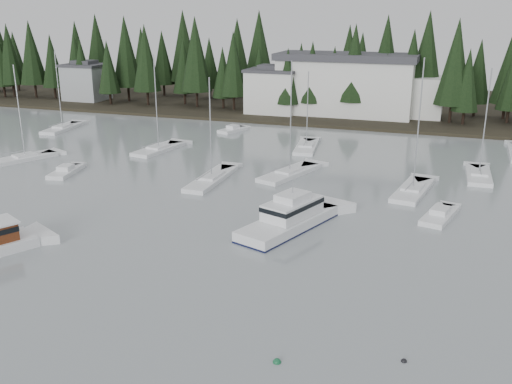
% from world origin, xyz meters
% --- Properties ---
extents(far_shore_land, '(240.00, 54.00, 1.00)m').
position_xyz_m(far_shore_land, '(0.00, 97.00, 0.00)').
color(far_shore_land, black).
rests_on(far_shore_land, ground).
extents(conifer_treeline, '(200.00, 22.00, 20.00)m').
position_xyz_m(conifer_treeline, '(0.00, 86.00, 0.00)').
color(conifer_treeline, black).
rests_on(conifer_treeline, ground).
extents(house_west, '(9.54, 7.42, 8.75)m').
position_xyz_m(house_west, '(-18.00, 79.00, 4.65)').
color(house_west, silver).
rests_on(house_west, ground).
extents(house_far_west, '(8.48, 7.42, 8.25)m').
position_xyz_m(house_far_west, '(-60.00, 81.00, 4.40)').
color(house_far_west, '#999EA0').
rests_on(house_far_west, ground).
extents(harbor_inn, '(29.50, 11.50, 10.90)m').
position_xyz_m(harbor_inn, '(-2.96, 82.34, 5.78)').
color(harbor_inn, silver).
rests_on(harbor_inn, ground).
extents(cabin_cruiser_center, '(7.23, 12.05, 4.95)m').
position_xyz_m(cabin_cruiser_center, '(0.92, 24.52, 0.74)').
color(cabin_cruiser_center, white).
rests_on(cabin_cruiser_center, ground).
extents(sailboat_0, '(5.77, 10.38, 13.95)m').
position_xyz_m(sailboat_0, '(-3.83, 41.17, 0.07)').
color(sailboat_0, white).
rests_on(sailboat_0, ground).
extents(sailboat_1, '(3.95, 9.54, 11.37)m').
position_xyz_m(sailboat_1, '(-5.32, 55.01, 0.06)').
color(sailboat_1, white).
rests_on(sailboat_1, ground).
extents(sailboat_2, '(4.18, 9.85, 14.84)m').
position_xyz_m(sailboat_2, '(10.65, 39.00, 0.08)').
color(sailboat_2, white).
rests_on(sailboat_2, ground).
extents(sailboat_3, '(2.89, 8.62, 13.24)m').
position_xyz_m(sailboat_3, '(17.54, 47.59, 0.08)').
color(sailboat_3, white).
rests_on(sailboat_3, ground).
extents(sailboat_4, '(5.78, 8.51, 12.85)m').
position_xyz_m(sailboat_4, '(-38.82, 36.71, 0.07)').
color(sailboat_4, white).
rests_on(sailboat_4, ground).
extents(sailboat_6, '(4.22, 9.35, 13.71)m').
position_xyz_m(sailboat_6, '(-24.57, 46.91, 0.07)').
color(sailboat_6, white).
rests_on(sailboat_6, ground).
extents(sailboat_7, '(2.72, 10.99, 12.37)m').
position_xyz_m(sailboat_7, '(-11.72, 35.93, 0.06)').
color(sailboat_7, white).
rests_on(sailboat_7, ground).
extents(sailboat_10, '(3.82, 9.62, 13.19)m').
position_xyz_m(sailboat_10, '(-46.68, 54.87, 0.07)').
color(sailboat_10, white).
rests_on(sailboat_10, ground).
extents(runabout_0, '(3.29, 6.28, 1.42)m').
position_xyz_m(runabout_0, '(-29.53, 32.87, 0.13)').
color(runabout_0, white).
rests_on(runabout_0, ground).
extents(runabout_1, '(3.64, 6.74, 1.42)m').
position_xyz_m(runabout_1, '(13.71, 31.68, 0.13)').
color(runabout_1, white).
rests_on(runabout_1, ground).
extents(runabout_3, '(3.80, 5.80, 1.42)m').
position_xyz_m(runabout_3, '(-19.57, 62.71, 0.13)').
color(runabout_3, white).
rests_on(runabout_3, ground).
extents(mooring_buoy_green, '(0.48, 0.48, 0.48)m').
position_xyz_m(mooring_buoy_green, '(5.97, 4.32, 0.00)').
color(mooring_buoy_green, '#145933').
rests_on(mooring_buoy_green, ground).
extents(mooring_buoy_dark, '(0.35, 0.35, 0.35)m').
position_xyz_m(mooring_buoy_dark, '(12.72, 6.75, 0.00)').
color(mooring_buoy_dark, black).
rests_on(mooring_buoy_dark, ground).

